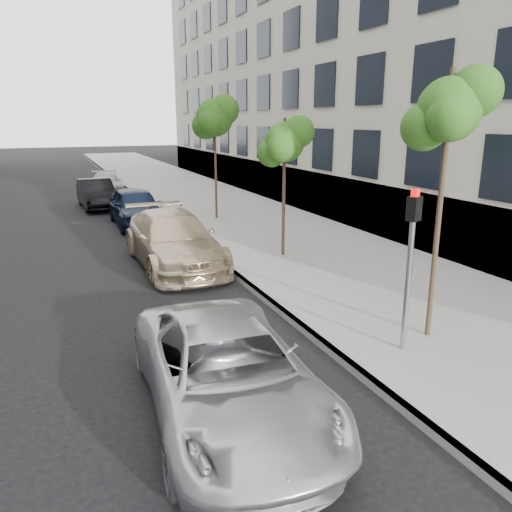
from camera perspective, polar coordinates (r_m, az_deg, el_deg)
ground at (r=7.73m, az=7.80°, el=-17.86°), size 160.00×160.00×0.00m
sidewalk at (r=30.78m, az=-8.22°, el=7.46°), size 6.40×72.00×0.14m
curb at (r=30.15m, az=-14.01°, el=7.00°), size 0.15×72.00×0.14m
tree_near at (r=9.66m, az=21.33°, el=15.23°), size 1.52×1.32×4.99m
tree_mid at (r=15.07m, az=3.37°, el=12.85°), size 1.56×1.36×4.20m
tree_far at (r=21.08m, az=-4.69°, el=15.50°), size 1.83×1.63×5.06m
signal_pole at (r=9.10m, az=17.24°, el=0.46°), size 0.29×0.26×2.94m
minivan at (r=7.41m, az=-3.26°, el=-13.16°), size 2.62×5.07×1.37m
suv at (r=14.91m, az=-9.42°, el=1.84°), size 2.26×5.44×1.57m
sedan_blue at (r=21.04m, az=-13.57°, el=5.50°), size 1.84×4.53×1.54m
sedan_black at (r=25.81m, az=-17.75°, el=6.80°), size 1.66×4.30×1.40m
sedan_rear at (r=30.68m, az=-16.68°, el=7.97°), size 1.93×4.28×1.22m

